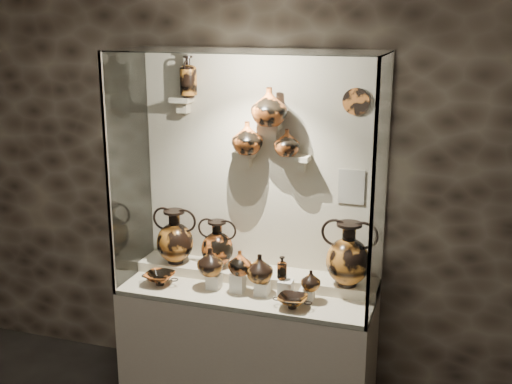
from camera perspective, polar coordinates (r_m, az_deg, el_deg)
wall_back at (r=4.39m, az=0.55°, el=2.22°), size 5.00×0.02×3.20m
plinth at (r=4.55m, az=-0.74°, el=-13.58°), size 1.70×0.60×0.80m
front_tier at (r=4.36m, az=-0.76°, el=-8.80°), size 1.68×0.58×0.03m
rear_tier at (r=4.50m, az=-0.04°, el=-7.53°), size 1.70×0.25×0.10m
back_panel at (r=4.39m, az=0.53°, el=2.21°), size 1.70×0.03×1.60m
glass_front at (r=3.83m, az=-2.24°, el=0.21°), size 1.70×0.01×1.60m
glass_left at (r=4.44m, az=-11.20°, el=2.06°), size 0.01×0.60×1.60m
glass_right at (r=3.92m, az=10.99°, el=0.28°), size 0.01×0.60×1.60m
glass_top at (r=3.98m, az=-0.85°, el=12.43°), size 1.70×0.60×0.01m
frame_post_left at (r=4.19m, az=-13.04°, el=1.17°), size 0.02×0.02×1.60m
frame_post_right at (r=3.64m, az=10.30°, el=-0.85°), size 0.02×0.02×1.60m
pedestal_a at (r=4.36m, az=-3.74°, el=-7.89°), size 0.09×0.09×0.10m
pedestal_b at (r=4.30m, az=-1.62°, el=-8.00°), size 0.09×0.09×0.13m
pedestal_c at (r=4.26m, az=0.56°, el=-8.54°), size 0.09×0.09×0.09m
pedestal_d at (r=4.21m, az=2.66°, el=-8.62°), size 0.09×0.09×0.12m
pedestal_e at (r=4.19m, az=4.53°, el=-9.09°), size 0.09×0.09×0.08m
bracket_ul at (r=4.44m, az=-6.61°, el=8.16°), size 0.14×0.12×0.04m
bracket_ca at (r=4.33m, az=-1.03°, el=3.38°), size 0.14×0.12×0.04m
bracket_cb at (r=4.23m, az=1.53°, el=5.85°), size 0.10×0.12×0.04m
bracket_cc at (r=4.22m, az=3.85°, el=3.03°), size 0.14×0.12×0.04m
amphora_left at (r=4.58m, az=-7.21°, el=-3.93°), size 0.35×0.35×0.39m
amphora_mid at (r=4.49m, az=-3.45°, el=-4.61°), size 0.34×0.34×0.34m
amphora_right at (r=4.20m, az=8.21°, el=-5.48°), size 0.35×0.35×0.43m
jug_a at (r=4.30m, az=-4.08°, el=-6.19°), size 0.22×0.22×0.19m
jug_b at (r=4.22m, az=-1.43°, el=-6.29°), size 0.20×0.20×0.16m
jug_c at (r=4.21m, az=0.33°, el=-6.79°), size 0.19×0.19×0.19m
jug_e at (r=4.13m, az=4.90°, el=-7.82°), size 0.17×0.17×0.13m
lekythos_small at (r=4.17m, az=2.34°, el=-6.63°), size 0.10×0.10×0.18m
kylix_left at (r=4.45m, az=-8.53°, el=-7.53°), size 0.30×0.27×0.10m
kylix_right at (r=4.08m, az=3.26°, el=-9.62°), size 0.28×0.26×0.10m
lekythos_tall at (r=4.38m, az=-6.03°, el=10.39°), size 0.13×0.13×0.31m
ovoid_vase_a at (r=4.24m, az=-0.78°, el=4.85°), size 0.24×0.24×0.22m
ovoid_vase_b at (r=4.15m, az=1.18°, el=7.62°), size 0.24×0.24×0.25m
ovoid_vase_c at (r=4.19m, az=2.77°, el=4.42°), size 0.22×0.22×0.18m
wall_plate at (r=4.13m, az=8.89°, el=7.95°), size 0.17×0.02×0.17m
info_placard at (r=4.25m, az=8.48°, el=0.47°), size 0.17×0.01×0.23m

